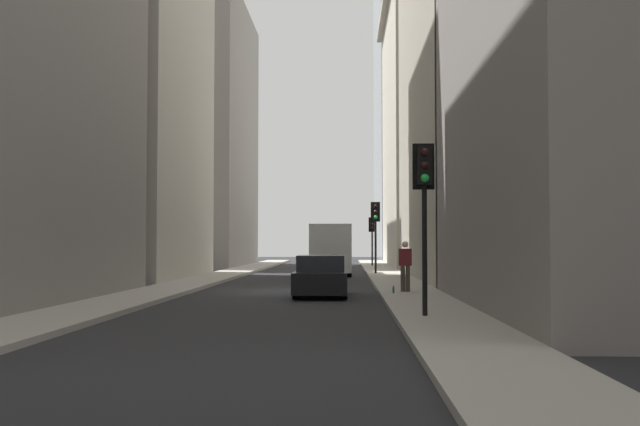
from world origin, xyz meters
TOP-DOWN VIEW (x-y plane):
  - ground_plane at (0.00, 0.00)m, footprint 135.00×135.00m
  - sidewalk_right at (0.00, 4.50)m, footprint 90.00×2.20m
  - sidewalk_left at (0.00, -4.50)m, footprint 90.00×2.20m
  - building_left_midfar at (9.00, -10.60)m, footprint 19.56×10.00m
  - building_left_far at (31.04, -10.59)m, footprint 19.11×10.50m
  - building_right_far at (28.95, 10.60)m, footprint 16.08×10.00m
  - building_right_midfar at (8.69, 10.59)m, footprint 12.95×10.50m
  - delivery_truck at (13.87, -1.40)m, footprint 6.46×2.25m
  - sedan_black at (-2.75, -1.40)m, footprint 4.30×1.78m
  - traffic_light_foreground at (-10.67, -4.10)m, footprint 0.43×0.52m
  - traffic_light_midblock at (27.69, -4.18)m, footprint 0.43×0.52m
  - traffic_light_far_junction at (13.13, -3.87)m, footprint 0.43×0.52m
  - pedestrian at (-2.15, -4.31)m, footprint 0.26×0.44m
  - discarded_bottle at (-3.06, -3.85)m, footprint 0.07×0.07m

SIDE VIEW (x-z plane):
  - ground_plane at x=0.00m, z-range 0.00..0.00m
  - sidewalk_right at x=0.00m, z-range 0.00..0.14m
  - sidewalk_left at x=0.00m, z-range 0.00..0.14m
  - discarded_bottle at x=-3.06m, z-range 0.11..0.38m
  - sedan_black at x=-2.75m, z-range -0.04..1.37m
  - pedestrian at x=-2.15m, z-range 0.22..1.98m
  - delivery_truck at x=13.87m, z-range 0.04..2.88m
  - traffic_light_midblock at x=27.69m, z-range 0.98..4.61m
  - traffic_light_far_junction at x=13.13m, z-range 1.08..5.06m
  - traffic_light_foreground at x=-10.67m, z-range 1.10..5.16m
  - building_right_far at x=28.95m, z-range 0.00..20.37m
  - building_left_midfar at x=9.00m, z-range 0.00..21.77m
  - building_left_far at x=31.04m, z-range 0.01..24.75m
  - building_right_midfar at x=8.69m, z-range 0.01..27.31m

